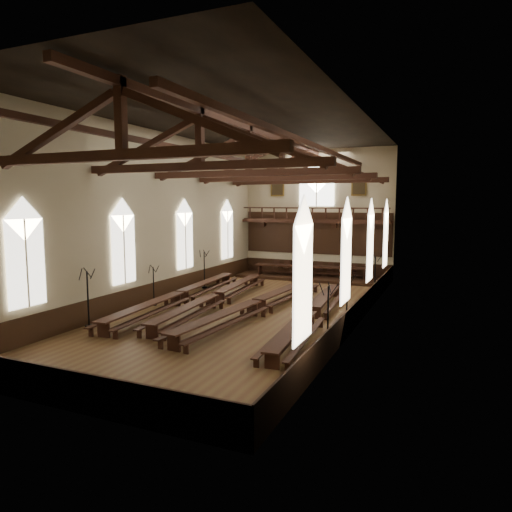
{
  "coord_description": "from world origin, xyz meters",
  "views": [
    {
      "loc": [
        10.05,
        -22.14,
        5.85
      ],
      "look_at": [
        -0.23,
        1.5,
        2.83
      ],
      "focal_mm": 32.0,
      "sensor_mm": 36.0,
      "label": 1
    }
  ],
  "objects_px": {
    "refectory_row_b": "(215,296)",
    "candelabrum_right_near": "(328,328)",
    "candelabrum_left_far": "(204,277)",
    "candelabrum_left_mid": "(154,293)",
    "high_table": "(311,267)",
    "dais": "(310,278)",
    "candelabrum_right_mid": "(347,310)",
    "candelabrum_right_far": "(375,282)",
    "refectory_row_a": "(179,295)",
    "candelabrum_left_near": "(88,309)",
    "refectory_row_c": "(257,303)",
    "refectory_row_d": "(312,313)"
  },
  "relations": [
    {
      "from": "refectory_row_b",
      "to": "candelabrum_left_far",
      "type": "xyz_separation_m",
      "value": [
        -3.26,
        4.47,
        0.27
      ]
    },
    {
      "from": "refectory_row_b",
      "to": "dais",
      "type": "relative_size",
      "value": 1.26
    },
    {
      "from": "refectory_row_a",
      "to": "candelabrum_left_far",
      "type": "relative_size",
      "value": 5.51
    },
    {
      "from": "high_table",
      "to": "candelabrum_left_mid",
      "type": "xyz_separation_m",
      "value": [
        -5.59,
        -12.36,
        -0.19
      ]
    },
    {
      "from": "refectory_row_a",
      "to": "candelabrum_left_near",
      "type": "xyz_separation_m",
      "value": [
        -1.19,
        -5.9,
        0.3
      ]
    },
    {
      "from": "candelabrum_right_near",
      "to": "candelabrum_right_far",
      "type": "height_order",
      "value": "candelabrum_right_near"
    },
    {
      "from": "refectory_row_c",
      "to": "candelabrum_left_mid",
      "type": "relative_size",
      "value": 6.28
    },
    {
      "from": "candelabrum_left_mid",
      "to": "candelabrum_right_mid",
      "type": "xyz_separation_m",
      "value": [
        11.1,
        -0.02,
        0.06
      ]
    },
    {
      "from": "dais",
      "to": "candelabrum_right_mid",
      "type": "xyz_separation_m",
      "value": [
        5.51,
        -12.37,
        0.67
      ]
    },
    {
      "from": "candelabrum_left_near",
      "to": "candelabrum_right_near",
      "type": "height_order",
      "value": "candelabrum_left_near"
    },
    {
      "from": "refectory_row_c",
      "to": "candelabrum_right_far",
      "type": "bearing_deg",
      "value": 57.87
    },
    {
      "from": "candelabrum_left_far",
      "to": "candelabrum_right_mid",
      "type": "height_order",
      "value": "candelabrum_left_far"
    },
    {
      "from": "refectory_row_a",
      "to": "candelabrum_left_far",
      "type": "bearing_deg",
      "value": 103.5
    },
    {
      "from": "refectory_row_a",
      "to": "high_table",
      "type": "relative_size",
      "value": 1.66
    },
    {
      "from": "refectory_row_b",
      "to": "refectory_row_d",
      "type": "xyz_separation_m",
      "value": [
        6.13,
        -1.38,
        -0.02
      ]
    },
    {
      "from": "candelabrum_left_mid",
      "to": "candelabrum_right_near",
      "type": "relative_size",
      "value": 0.87
    },
    {
      "from": "candelabrum_left_near",
      "to": "candelabrum_right_mid",
      "type": "xyz_separation_m",
      "value": [
        11.1,
        5.07,
        -0.09
      ]
    },
    {
      "from": "refectory_row_a",
      "to": "dais",
      "type": "height_order",
      "value": "refectory_row_a"
    },
    {
      "from": "candelabrum_right_mid",
      "to": "refectory_row_b",
      "type": "bearing_deg",
      "value": 170.41
    },
    {
      "from": "candelabrum_left_far",
      "to": "candelabrum_right_mid",
      "type": "xyz_separation_m",
      "value": [
        11.1,
        -5.79,
        -0.04
      ]
    },
    {
      "from": "refectory_row_c",
      "to": "high_table",
      "type": "bearing_deg",
      "value": 93.07
    },
    {
      "from": "candelabrum_right_far",
      "to": "candelabrum_right_near",
      "type": "bearing_deg",
      "value": -90.0
    },
    {
      "from": "refectory_row_c",
      "to": "refectory_row_d",
      "type": "xyz_separation_m",
      "value": [
        3.16,
        -0.57,
        -0.05
      ]
    },
    {
      "from": "refectory_row_c",
      "to": "dais",
      "type": "distance_m",
      "value": 11.89
    },
    {
      "from": "refectory_row_a",
      "to": "candelabrum_right_far",
      "type": "xyz_separation_m",
      "value": [
        9.91,
        7.44,
        0.24
      ]
    },
    {
      "from": "refectory_row_b",
      "to": "candelabrum_right_mid",
      "type": "bearing_deg",
      "value": -9.59
    },
    {
      "from": "candelabrum_left_mid",
      "to": "refectory_row_d",
      "type": "bearing_deg",
      "value": -0.48
    },
    {
      "from": "refectory_row_b",
      "to": "candelabrum_right_mid",
      "type": "height_order",
      "value": "candelabrum_right_mid"
    },
    {
      "from": "dais",
      "to": "candelabrum_right_far",
      "type": "relative_size",
      "value": 4.37
    },
    {
      "from": "candelabrum_left_far",
      "to": "candelabrum_left_near",
      "type": "bearing_deg",
      "value": -90.0
    },
    {
      "from": "high_table",
      "to": "candelabrum_right_mid",
      "type": "bearing_deg",
      "value": -66.01
    },
    {
      "from": "refectory_row_b",
      "to": "refectory_row_d",
      "type": "distance_m",
      "value": 6.29
    },
    {
      "from": "refectory_row_c",
      "to": "refectory_row_d",
      "type": "height_order",
      "value": "refectory_row_c"
    },
    {
      "from": "candelabrum_left_near",
      "to": "dais",
      "type": "bearing_deg",
      "value": 72.23
    },
    {
      "from": "refectory_row_c",
      "to": "candelabrum_left_near",
      "type": "relative_size",
      "value": 5.17
    },
    {
      "from": "refectory_row_d",
      "to": "candelabrum_left_near",
      "type": "relative_size",
      "value": 4.94
    },
    {
      "from": "refectory_row_c",
      "to": "candelabrum_left_far",
      "type": "relative_size",
      "value": 5.52
    },
    {
      "from": "refectory_row_b",
      "to": "candelabrum_left_mid",
      "type": "height_order",
      "value": "candelabrum_left_mid"
    },
    {
      "from": "candelabrum_right_mid",
      "to": "candelabrum_right_far",
      "type": "xyz_separation_m",
      "value": [
        0.0,
        8.26,
        0.02
      ]
    },
    {
      "from": "candelabrum_left_far",
      "to": "candelabrum_right_near",
      "type": "relative_size",
      "value": 0.99
    },
    {
      "from": "refectory_row_c",
      "to": "candelabrum_left_far",
      "type": "bearing_deg",
      "value": 139.7
    },
    {
      "from": "refectory_row_c",
      "to": "candelabrum_left_mid",
      "type": "xyz_separation_m",
      "value": [
        -6.23,
        -0.49,
        0.15
      ]
    },
    {
      "from": "refectory_row_d",
      "to": "candelabrum_right_far",
      "type": "bearing_deg",
      "value": 78.41
    },
    {
      "from": "candelabrum_right_near",
      "to": "candelabrum_right_mid",
      "type": "height_order",
      "value": "candelabrum_right_near"
    },
    {
      "from": "high_table",
      "to": "candelabrum_right_near",
      "type": "xyz_separation_m",
      "value": [
        5.51,
        -15.92,
        -0.09
      ]
    },
    {
      "from": "candelabrum_left_far",
      "to": "candelabrum_left_mid",
      "type": "bearing_deg",
      "value": -90.0
    },
    {
      "from": "refectory_row_b",
      "to": "candelabrum_right_near",
      "type": "xyz_separation_m",
      "value": [
        7.84,
        -4.87,
        0.28
      ]
    },
    {
      "from": "refectory_row_a",
      "to": "candelabrum_left_near",
      "type": "height_order",
      "value": "candelabrum_left_near"
    },
    {
      "from": "refectory_row_c",
      "to": "candelabrum_right_mid",
      "type": "relative_size",
      "value": 5.78
    },
    {
      "from": "refectory_row_b",
      "to": "candelabrum_right_near",
      "type": "distance_m",
      "value": 9.23
    }
  ]
}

